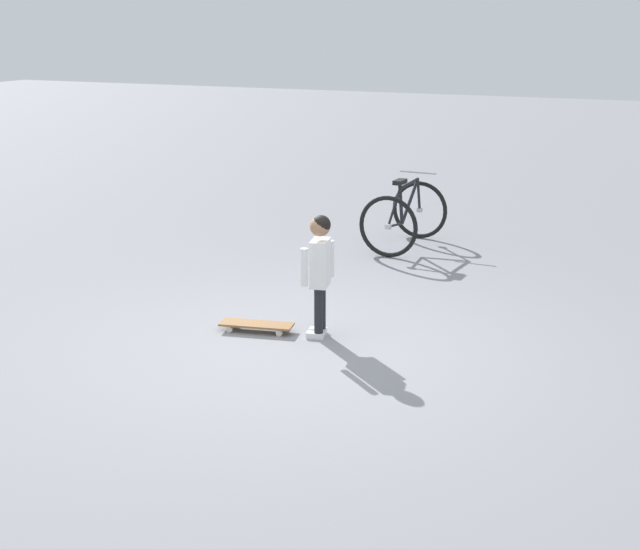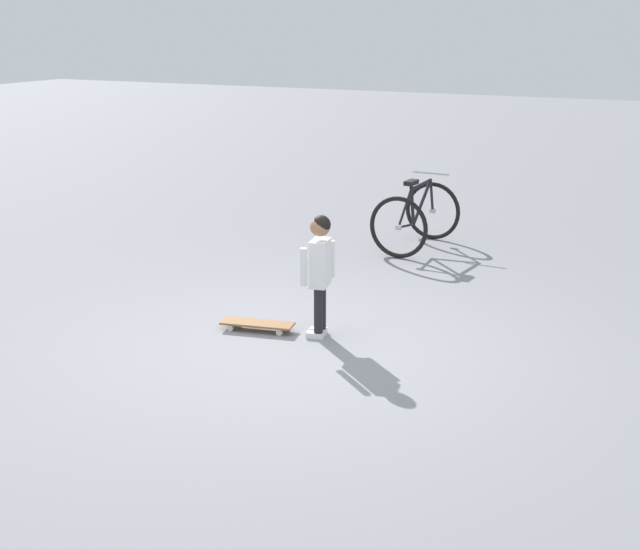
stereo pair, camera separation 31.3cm
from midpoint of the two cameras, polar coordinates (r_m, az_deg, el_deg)
The scene contains 4 objects.
ground_plane at distance 7.28m, azimuth 0.28°, elevation -5.03°, with size 50.00×50.00×0.00m, color gray.
child_person at distance 7.45m, azimuth 1.20°, elevation 0.78°, with size 0.21×0.40×1.06m.
skateboard at distance 7.77m, azimuth -2.88°, elevation -3.19°, with size 0.66×0.31×0.07m.
bicycle_near at distance 10.53m, azimuth 7.04°, elevation 3.69°, with size 0.76×1.10×0.85m.
Camera 2 is at (3.10, -6.04, 2.63)m, focal length 49.94 mm.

